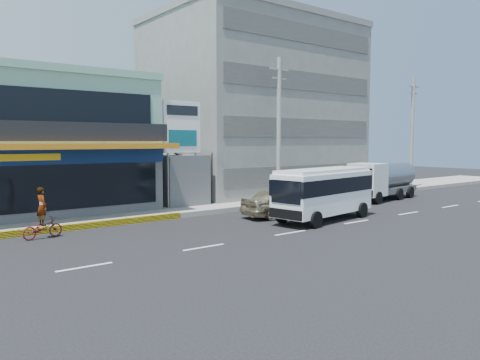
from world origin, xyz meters
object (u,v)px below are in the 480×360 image
satellite_dish (175,154)px  sedan (282,202)px  utility_pole_far (412,133)px  billboard (182,133)px  motorcycle_rider (42,222)px  minibus (324,190)px  concrete_building (253,111)px  utility_pole_near (279,130)px  tanker_truck (382,180)px  shop_building (34,148)px

satellite_dish → sedan: bearing=-67.2°
satellite_dish → utility_pole_far: bearing=-9.3°
utility_pole_far → sedan: (-19.00, -3.55, -4.31)m
billboard → motorcycle_rider: billboard is taller
billboard → minibus: billboard is taller
concrete_building → utility_pole_near: bearing=-117.8°
concrete_building → satellite_dish: concrete_building is taller
utility_pole_far → minibus: utility_pole_far is taller
utility_pole_near → sedan: size_ratio=2.02×
satellite_dish → tanker_truck: bearing=-22.5°
utility_pole_far → motorcycle_rider: 32.11m
billboard → motorcycle_rider: bearing=-160.9°
shop_building → utility_pole_far: bearing=-12.3°
utility_pole_near → minibus: 7.11m
shop_building → satellite_dish: (8.00, -2.95, -0.42)m
motorcycle_rider → billboard: bearing=19.1°
utility_pole_far → tanker_truck: (-7.61, -2.37, -3.64)m
satellite_dish → billboard: bearing=-105.5°
minibus → tanker_truck: bearing=18.8°
utility_pole_near → sedan: (-3.00, -3.55, -4.31)m
tanker_truck → motorcycle_rider: tanker_truck is taller
tanker_truck → sedan: bearing=-174.1°
utility_pole_far → sedan: size_ratio=2.02×
concrete_building → utility_pole_near: size_ratio=1.60×
tanker_truck → satellite_dish: bearing=157.5°
concrete_building → motorcycle_rider: bearing=-155.5°
satellite_dish → billboard: 2.31m
billboard → motorcycle_rider: size_ratio=2.95×
utility_pole_near → sedan: 6.33m
sedan → tanker_truck: bearing=-78.9°
tanker_truck → billboard: bearing=164.4°
utility_pole_far → billboard: bearing=175.4°
satellite_dish → utility_pole_near: size_ratio=0.15×
concrete_building → billboard: 12.17m
sedan → billboard: bearing=38.4°
utility_pole_near → utility_pole_far: same height
shop_building → concrete_building: size_ratio=0.77×
satellite_dish → utility_pole_far: size_ratio=0.15×
shop_building → concrete_building: bearing=3.4°
utility_pole_near → tanker_truck: 9.45m
shop_building → billboard: 8.92m
satellite_dish → motorcycle_rider: size_ratio=0.64×
satellite_dish → utility_pole_far: (22.00, -3.60, 1.57)m
shop_building → sedan: bearing=-42.5°
sedan → tanker_truck: size_ratio=0.67×
utility_pole_near → sedan: bearing=-130.2°
satellite_dish → utility_pole_near: 7.17m
concrete_building → utility_pole_far: size_ratio=1.60×
billboard → tanker_truck: bearing=-15.6°
motorcycle_rider → sedan: bearing=-9.5°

